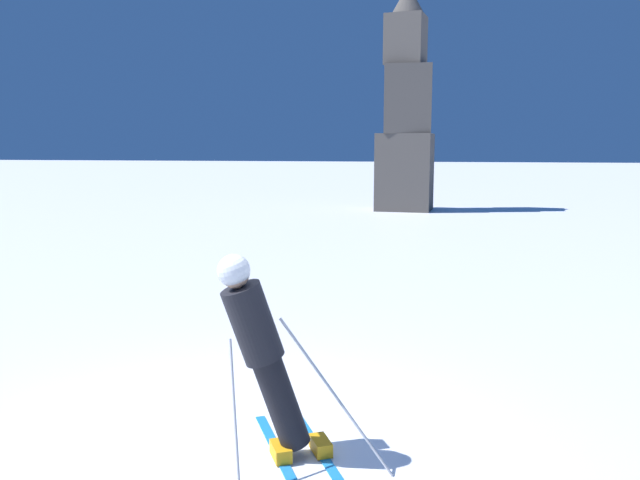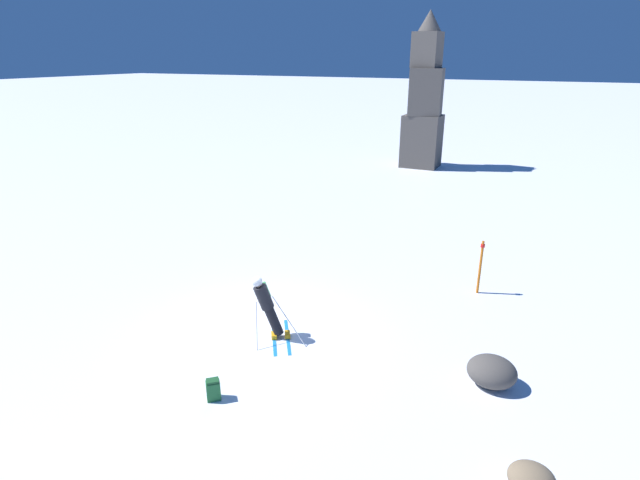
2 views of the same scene
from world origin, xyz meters
The scene contains 3 objects.
ground_plane centered at (0.00, 0.00, 0.00)m, with size 300.00×300.00×0.00m, color white.
skier centered at (0.29, -0.16, 1.02)m, with size 1.55×1.74×1.86m.
rock_pillar centered at (-1.70, 22.98, 4.06)m, with size 2.40×2.11×9.70m.
Camera 1 is at (2.12, -4.88, 2.64)m, focal length 35.00 mm.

